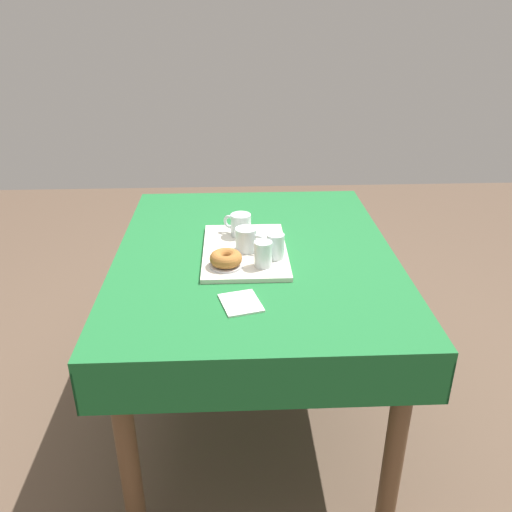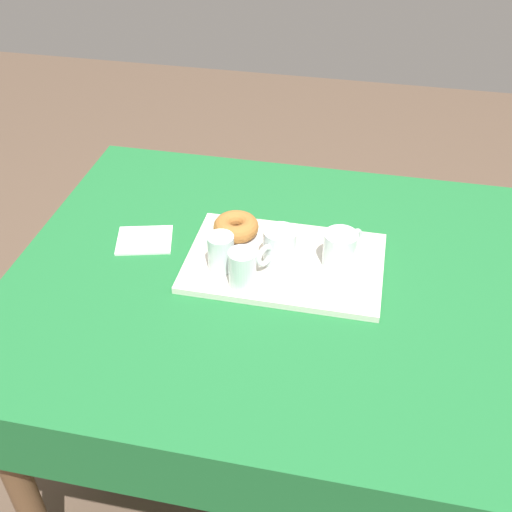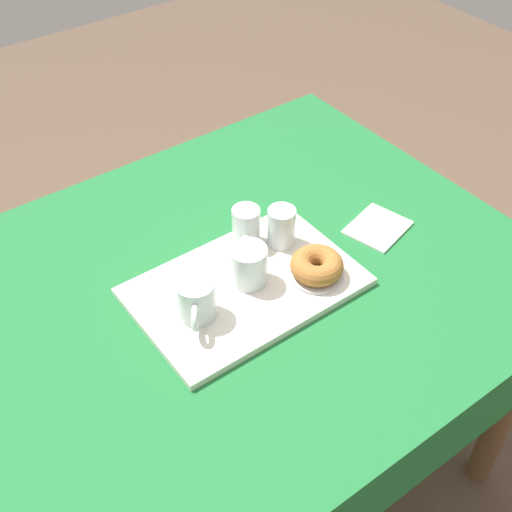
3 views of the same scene
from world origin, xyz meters
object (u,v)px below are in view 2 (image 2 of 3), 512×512
(tea_mug_left, at_px, (279,247))
(donut_plate_left, at_px, (236,235))
(water_glass_near, at_px, (221,254))
(water_glass_far, at_px, (242,270))
(sugar_donut_left, at_px, (236,227))
(serving_tray, at_px, (285,263))
(tea_mug_right, at_px, (340,250))
(paper_napkin, at_px, (145,240))
(dining_table, at_px, (288,309))

(tea_mug_left, bearing_deg, donut_plate_left, 148.50)
(water_glass_near, relative_size, water_glass_far, 1.00)
(sugar_donut_left, bearing_deg, serving_tray, -26.92)
(serving_tray, xyz_separation_m, water_glass_near, (-0.14, -0.06, 0.05))
(donut_plate_left, bearing_deg, serving_tray, -26.92)
(tea_mug_right, relative_size, paper_napkin, 0.80)
(water_glass_near, bearing_deg, tea_mug_left, 22.59)
(sugar_donut_left, distance_m, paper_napkin, 0.23)
(sugar_donut_left, xyz_separation_m, paper_napkin, (-0.22, -0.04, -0.04))
(water_glass_far, bearing_deg, sugar_donut_left, 107.74)
(sugar_donut_left, bearing_deg, tea_mug_left, -31.50)
(tea_mug_right, bearing_deg, water_glass_far, -149.86)
(water_glass_far, distance_m, sugar_donut_left, 0.18)
(water_glass_near, bearing_deg, tea_mug_right, 15.22)
(donut_plate_left, height_order, sugar_donut_left, sugar_donut_left)
(sugar_donut_left, bearing_deg, dining_table, -34.83)
(donut_plate_left, bearing_deg, sugar_donut_left, 0.00)
(donut_plate_left, bearing_deg, paper_napkin, -168.53)
(water_glass_near, distance_m, donut_plate_left, 0.13)
(dining_table, height_order, serving_tray, serving_tray)
(serving_tray, relative_size, tea_mug_left, 4.19)
(tea_mug_right, relative_size, water_glass_near, 1.20)
(tea_mug_left, xyz_separation_m, sugar_donut_left, (-0.12, 0.07, -0.01))
(donut_plate_left, bearing_deg, tea_mug_left, -31.50)
(tea_mug_right, height_order, sugar_donut_left, tea_mug_right)
(dining_table, height_order, water_glass_near, water_glass_near)
(dining_table, xyz_separation_m, serving_tray, (-0.02, 0.04, 0.11))
(serving_tray, height_order, sugar_donut_left, sugar_donut_left)
(dining_table, xyz_separation_m, paper_napkin, (-0.37, 0.06, 0.11))
(serving_tray, distance_m, water_glass_near, 0.16)
(tea_mug_right, relative_size, sugar_donut_left, 0.97)
(serving_tray, distance_m, sugar_donut_left, 0.15)
(serving_tray, bearing_deg, donut_plate_left, 153.08)
(tea_mug_left, bearing_deg, sugar_donut_left, 148.50)
(tea_mug_right, distance_m, water_glass_far, 0.23)
(water_glass_near, distance_m, paper_napkin, 0.24)
(dining_table, relative_size, tea_mug_right, 12.10)
(sugar_donut_left, bearing_deg, donut_plate_left, 0.00)
(serving_tray, distance_m, paper_napkin, 0.35)
(sugar_donut_left, bearing_deg, tea_mug_right, -11.73)
(serving_tray, distance_m, tea_mug_right, 0.13)
(tea_mug_right, height_order, water_glass_near, water_glass_near)
(dining_table, relative_size, tea_mug_left, 11.86)
(tea_mug_left, relative_size, donut_plate_left, 0.94)
(tea_mug_left, distance_m, tea_mug_right, 0.14)
(serving_tray, relative_size, water_glass_near, 5.13)
(serving_tray, bearing_deg, water_glass_near, -157.18)
(donut_plate_left, bearing_deg, tea_mug_right, -11.73)
(dining_table, bearing_deg, paper_napkin, 170.97)
(paper_napkin, bearing_deg, water_glass_far, -24.47)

